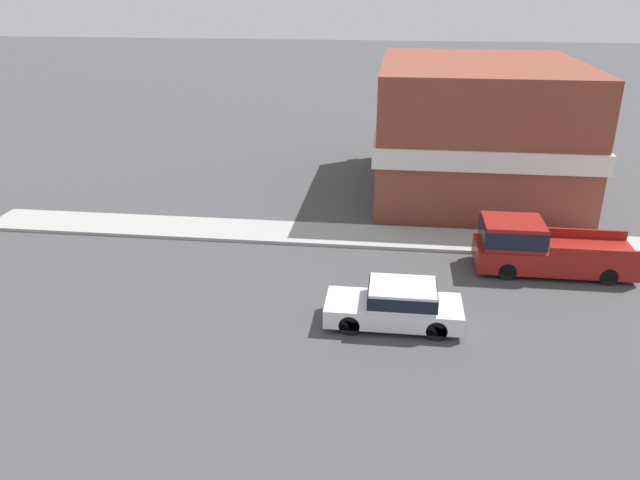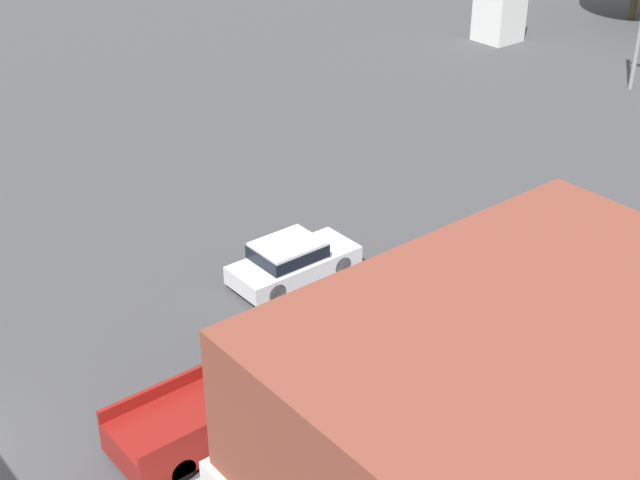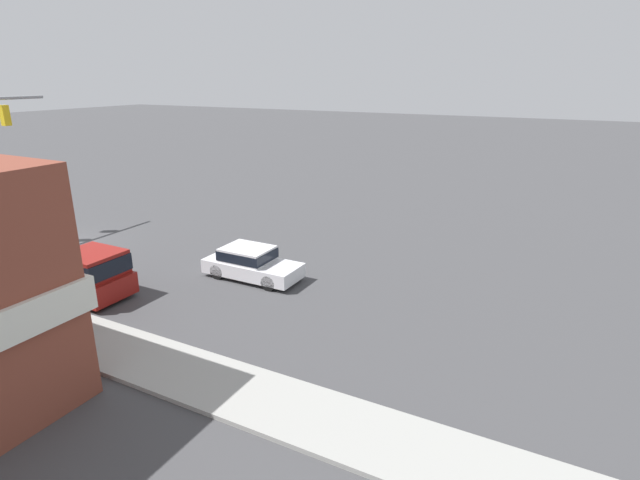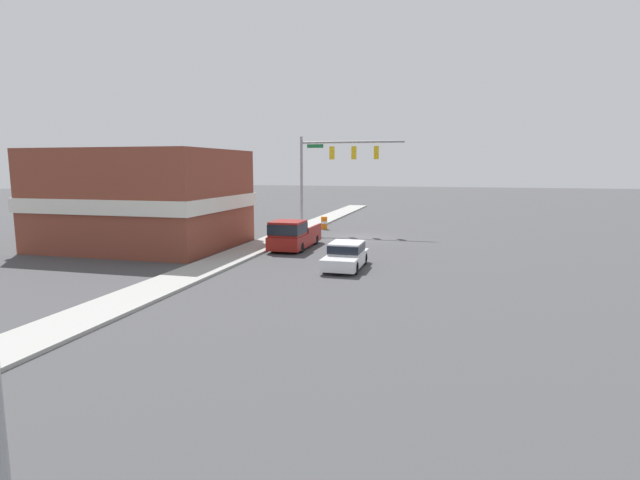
% 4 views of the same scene
% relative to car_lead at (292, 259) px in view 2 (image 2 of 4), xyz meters
% --- Properties ---
extents(car_lead, '(1.79, 4.32, 1.39)m').
position_rel_car_lead_xyz_m(car_lead, '(0.00, 0.00, 0.00)').
color(car_lead, black).
rests_on(car_lead, ground).
extents(pickup_truck_parked, '(2.08, 5.74, 1.97)m').
position_rel_car_lead_xyz_m(pickup_truck_parked, '(4.70, -5.19, 0.23)').
color(pickup_truck_parked, black).
rests_on(pickup_truck_parked, ground).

